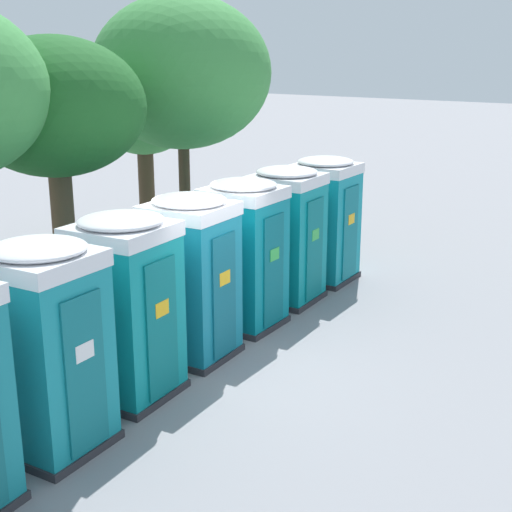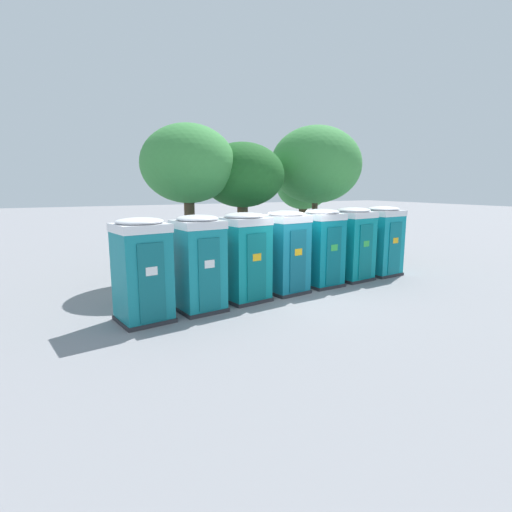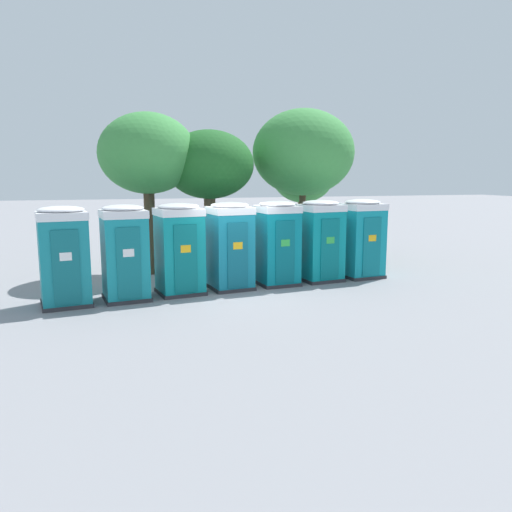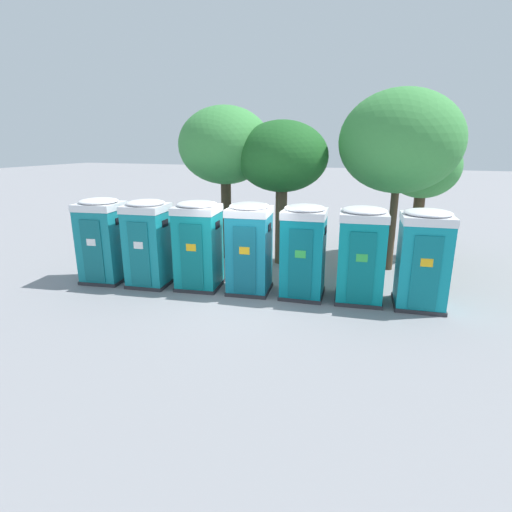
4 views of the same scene
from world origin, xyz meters
TOP-DOWN VIEW (x-y plane):
  - ground_plane at (0.00, 0.00)m, footprint 120.00×120.00m
  - portapotty_1 at (-3.03, -0.09)m, footprint 1.30×1.34m
  - portapotty_2 at (-1.55, 0.20)m, footprint 1.38×1.37m
  - portapotty_3 at (-0.05, 0.40)m, footprint 1.32×1.35m
  - portapotty_4 at (1.45, 0.57)m, footprint 1.27×1.30m
  - portapotty_5 at (2.95, 0.76)m, footprint 1.37×1.34m
  - portapotty_6 at (4.45, 0.88)m, footprint 1.35×1.32m
  - street_tree_1 at (4.41, 5.96)m, footprint 2.56×2.56m
  - street_tree_2 at (3.59, 3.92)m, footprint 3.74×3.74m
  - street_tree_3 at (-0.04, 3.40)m, footprint 3.04×3.04m

SIDE VIEW (x-z plane):
  - ground_plane at x=0.00m, z-range 0.00..0.00m
  - portapotty_6 at x=4.45m, z-range 0.01..2.55m
  - portapotty_5 at x=2.95m, z-range 0.01..2.55m
  - portapotty_2 at x=-1.55m, z-range 0.01..2.55m
  - portapotty_3 at x=-0.05m, z-range 0.01..2.55m
  - portapotty_4 at x=1.45m, z-range 0.01..2.55m
  - portapotty_1 at x=-3.03m, z-range 0.01..2.55m
  - street_tree_1 at x=4.41m, z-range 1.04..5.44m
  - street_tree_3 at x=-0.04m, z-range 1.20..6.03m
  - street_tree_2 at x=3.59m, z-range 1.27..6.98m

